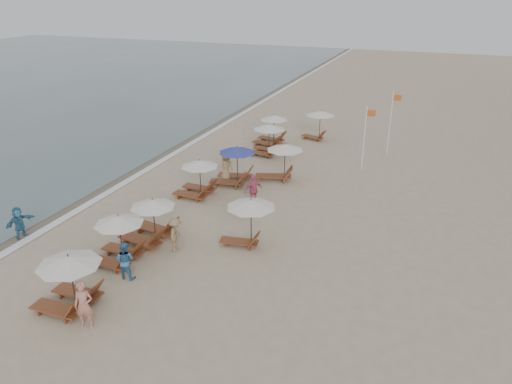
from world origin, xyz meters
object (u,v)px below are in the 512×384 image
at_px(lounger_station_4, 233,167).
at_px(beachgoer_far_b, 226,166).
at_px(beachgoer_far_a, 254,190).
at_px(lounger_station_2, 149,222).
at_px(lounger_station_6, 270,131).
at_px(beachgoer_mid_a, 125,260).
at_px(beachgoer_near, 84,305).
at_px(lounger_station_5, 266,139).
at_px(inland_station_0, 247,216).
at_px(lounger_station_1, 116,240).
at_px(flag_pole_near, 365,135).
at_px(inland_station_1, 279,160).
at_px(inland_station_2, 318,121).
at_px(beachgoer_mid_b, 176,235).
at_px(lounger_station_3, 196,179).
at_px(waterline_walker, 19,222).
at_px(lounger_station_0, 67,282).

bearing_deg(lounger_station_4, beachgoer_far_b, 156.37).
bearing_deg(beachgoer_far_a, lounger_station_2, 8.56).
xyz_separation_m(lounger_station_6, beachgoer_mid_a, (0.59, -18.82, -0.20)).
height_order(lounger_station_2, beachgoer_near, lounger_station_2).
bearing_deg(lounger_station_5, inland_station_0, -73.61).
relative_size(lounger_station_1, flag_pole_near, 0.60).
relative_size(inland_station_1, inland_station_2, 1.13).
relative_size(lounger_station_4, lounger_station_5, 1.08).
height_order(lounger_station_5, beachgoer_mid_b, lounger_station_5).
distance_m(inland_station_2, flag_pole_near, 6.94).
bearing_deg(lounger_station_5, beachgoer_far_a, -74.32).
distance_m(lounger_station_4, lounger_station_6, 7.99).
relative_size(inland_station_0, inland_station_2, 1.00).
bearing_deg(lounger_station_3, lounger_station_5, 82.06).
distance_m(lounger_station_6, beachgoer_mid_a, 18.83).
bearing_deg(beachgoer_near, inland_station_2, 67.22).
bearing_deg(inland_station_1, lounger_station_4, -146.81).
xyz_separation_m(inland_station_0, waterline_walker, (-10.19, -3.22, -0.70)).
xyz_separation_m(inland_station_0, flag_pole_near, (3.19, 11.82, 0.82)).
distance_m(lounger_station_5, flag_pole_near, 6.91).
bearing_deg(beachgoer_mid_a, lounger_station_5, -93.86).
distance_m(lounger_station_1, lounger_station_2, 2.17).
relative_size(beachgoer_far_b, flag_pole_near, 0.44).
bearing_deg(waterline_walker, lounger_station_1, -81.80).
bearing_deg(beachgoer_far_b, flag_pole_near, -36.88).
relative_size(lounger_station_6, inland_station_0, 1.01).
bearing_deg(beachgoer_far_b, lounger_station_2, -162.32).
relative_size(beachgoer_mid_b, beachgoer_far_b, 0.87).
relative_size(lounger_station_4, flag_pole_near, 0.65).
height_order(beachgoer_near, beachgoer_mid_a, beachgoer_near).
bearing_deg(lounger_station_6, waterline_walker, -108.84).
relative_size(beachgoer_near, flag_pole_near, 0.44).
distance_m(waterline_walker, flag_pole_near, 20.19).
bearing_deg(beachgoer_mid_b, lounger_station_6, -13.79).
relative_size(lounger_station_0, lounger_station_3, 1.04).
height_order(lounger_station_2, lounger_station_3, lounger_station_3).
distance_m(beachgoer_far_b, flag_pole_near, 9.01).
xyz_separation_m(lounger_station_3, inland_station_2, (3.53, 13.01, 0.47)).
distance_m(inland_station_1, beachgoer_far_a, 3.98).
bearing_deg(lounger_station_4, lounger_station_1, -95.57).
distance_m(inland_station_0, beachgoer_mid_a, 5.58).
distance_m(lounger_station_2, beachgoer_far_a, 6.20).
distance_m(lounger_station_3, lounger_station_4, 2.72).
height_order(lounger_station_3, beachgoer_far_b, lounger_station_3).
bearing_deg(waterline_walker, inland_station_2, -13.90).
bearing_deg(lounger_station_0, lounger_station_1, 95.25).
distance_m(lounger_station_2, lounger_station_4, 7.85).
distance_m(lounger_station_0, lounger_station_4, 13.25).
distance_m(lounger_station_4, beachgoer_far_b, 0.67).
bearing_deg(lounger_station_4, lounger_station_5, 90.24).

